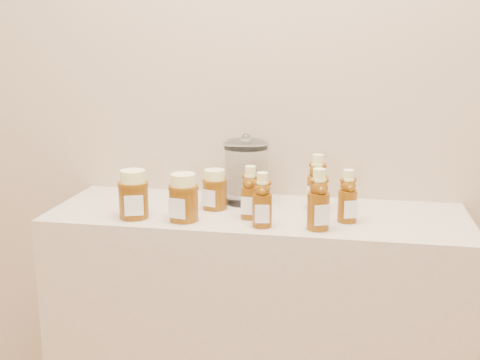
% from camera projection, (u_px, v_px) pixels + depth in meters
% --- Properties ---
extents(wall_back, '(3.50, 0.02, 2.70)m').
position_uv_depth(wall_back, '(268.00, 51.00, 1.83)').
color(wall_back, tan).
rests_on(wall_back, ground).
extents(display_table, '(1.20, 0.40, 0.90)m').
position_uv_depth(display_table, '(256.00, 352.00, 1.85)').
color(display_table, '#BFA78C').
rests_on(display_table, ground).
extents(bear_bottle_back_left, '(0.06, 0.06, 0.17)m').
position_uv_depth(bear_bottle_back_left, '(250.00, 189.00, 1.66)').
color(bear_bottle_back_left, '#5E3007').
rests_on(bear_bottle_back_left, display_table).
extents(bear_bottle_back_mid, '(0.08, 0.08, 0.18)m').
position_uv_depth(bear_bottle_back_mid, '(317.00, 178.00, 1.75)').
color(bear_bottle_back_mid, '#5E3007').
rests_on(bear_bottle_back_mid, display_table).
extents(bear_bottle_back_right, '(0.07, 0.07, 0.16)m').
position_uv_depth(bear_bottle_back_right, '(348.00, 193.00, 1.63)').
color(bear_bottle_back_right, '#5E3007').
rests_on(bear_bottle_back_right, display_table).
extents(bear_bottle_front_left, '(0.06, 0.06, 0.17)m').
position_uv_depth(bear_bottle_front_left, '(262.00, 196.00, 1.59)').
color(bear_bottle_front_left, '#5E3007').
rests_on(bear_bottle_front_left, display_table).
extents(bear_bottle_front_right, '(0.08, 0.08, 0.18)m').
position_uv_depth(bear_bottle_front_right, '(319.00, 195.00, 1.56)').
color(bear_bottle_front_right, '#5E3007').
rests_on(bear_bottle_front_right, display_table).
extents(honey_jar_left, '(0.11, 0.11, 0.14)m').
position_uv_depth(honey_jar_left, '(133.00, 194.00, 1.67)').
color(honey_jar_left, '#5E3007').
rests_on(honey_jar_left, display_table).
extents(honey_jar_back, '(0.09, 0.09, 0.12)m').
position_uv_depth(honey_jar_back, '(215.00, 189.00, 1.76)').
color(honey_jar_back, '#5E3007').
rests_on(honey_jar_back, display_table).
extents(honey_jar_front, '(0.10, 0.10, 0.13)m').
position_uv_depth(honey_jar_front, '(184.00, 197.00, 1.65)').
color(honey_jar_front, '#5E3007').
rests_on(honey_jar_front, display_table).
extents(glass_canister, '(0.15, 0.15, 0.21)m').
position_uv_depth(glass_canister, '(246.00, 170.00, 1.81)').
color(glass_canister, white).
rests_on(glass_canister, display_table).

